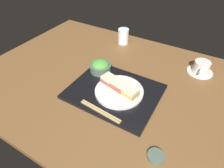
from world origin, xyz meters
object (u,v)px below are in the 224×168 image
Objects in this scene: sandwich_plate at (119,91)px; sandwich_near at (109,80)px; drinking_glass at (123,36)px; sandwich_far at (130,93)px; chopsticks_pair at (100,111)px; salad_bowl at (101,66)px; coffee_cup at (201,68)px; small_sauce_dish at (156,156)px; sandwich_middle at (119,86)px.

sandwich_near reaches higher than sandwich_plate.
sandwich_plate is 50.07cm from drinking_glass.
drinking_glass reaches higher than sandwich_plate.
sandwich_far is 0.37× the size of chopsticks_pair.
salad_bowl is 1.16× the size of drinking_glass.
sandwich_far is 0.55× the size of coffee_cup.
drinking_glass is (-5.16, 35.31, 0.44)cm from salad_bowl.
sandwich_near is 1.03× the size of sandwich_far.
drinking_glass is (-50.77, 7.74, 1.93)cm from coffee_cup.
coffee_cup is at bearing -8.67° from drinking_glass.
sandwich_near is at bearing 145.11° from small_sauce_dish.
salad_bowl is 53.32cm from coffee_cup.
sandwich_plate is 6.91cm from sandwich_far.
coffee_cup is at bearing 59.24° from sandwich_far.
sandwich_plate is 2.92× the size of sandwich_near.
chopsticks_pair reaches higher than small_sauce_dish.
sandwich_middle is (0.00, 0.00, 3.22)cm from sandwich_plate.
small_sauce_dish is at bearing -54.27° from drinking_glass.
chopsticks_pair is (-1.07, -14.35, -0.29)cm from sandwich_plate.
drinking_glass reaches higher than coffee_cup.
coffee_cup is (29.12, 37.33, 0.77)cm from sandwich_plate.
sandwich_middle is at bearing 167.51° from sandwich_far.
sandwich_far is 28.11cm from small_sauce_dish.
sandwich_plate is 3.22cm from sandwich_middle.
drinking_glass reaches higher than small_sauce_dish.
sandwich_near is at bearing 107.76° from chopsticks_pair.
sandwich_plate is 3.76× the size of small_sauce_dish.
chopsticks_pair is (-1.07, -14.35, -3.51)cm from sandwich_middle.
salad_bowl is at bearing -148.85° from coffee_cup.
sandwich_far is (12.21, -2.70, 0.01)cm from sandwich_near.
sandwich_middle reaches higher than coffee_cup.
sandwich_far reaches higher than coffee_cup.
sandwich_plate is 2.31× the size of drinking_glass.
small_sauce_dish is (25.81, -20.90, -4.72)cm from sandwich_middle.
salad_bowl is at bearing 144.06° from small_sauce_dish.
sandwich_far is 54.09cm from drinking_glass.
salad_bowl is at bearing 149.39° from sandwich_middle.
drinking_glass reaches higher than sandwich_middle.
sandwich_plate is 33.24cm from small_sauce_dish.
sandwich_near is 46.40cm from drinking_glass.
sandwich_plate reaches higher than small_sauce_dish.
coffee_cup is 1.39× the size of drinking_glass.
sandwich_middle and salad_bowl have the same top height.
sandwich_near is 0.68× the size of salad_bowl.
sandwich_middle is 1.05× the size of sandwich_far.
drinking_glass is at bearing 125.73° from small_sauce_dish.
sandwich_far is at bearing -59.13° from drinking_glass.
coffee_cup reaches higher than sandwich_plate.
coffee_cup is at bearing 45.60° from sandwich_near.
sandwich_far is 25.19cm from salad_bowl.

